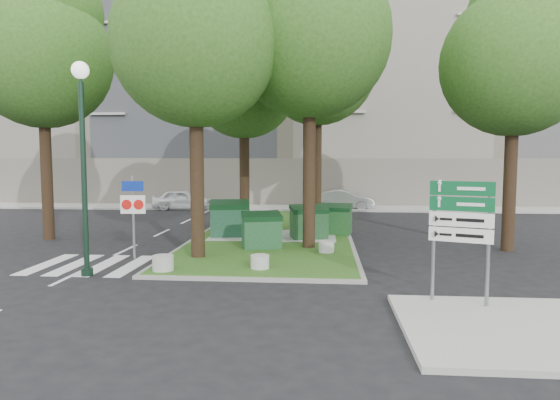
# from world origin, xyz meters

# --- Properties ---
(ground) EXTENTS (120.00, 120.00, 0.00)m
(ground) POSITION_xyz_m (0.00, 0.00, 0.00)
(ground) COLOR black
(ground) RESTS_ON ground
(median_island) EXTENTS (6.00, 16.00, 0.12)m
(median_island) POSITION_xyz_m (0.50, 8.00, 0.06)
(median_island) COLOR #234914
(median_island) RESTS_ON ground
(median_kerb) EXTENTS (6.30, 16.30, 0.10)m
(median_kerb) POSITION_xyz_m (0.50, 8.00, 0.05)
(median_kerb) COLOR gray
(median_kerb) RESTS_ON ground
(sidewalk_corner) EXTENTS (5.00, 4.00, 0.12)m
(sidewalk_corner) POSITION_xyz_m (6.50, -3.50, 0.06)
(sidewalk_corner) COLOR #999993
(sidewalk_corner) RESTS_ON ground
(building_sidewalk) EXTENTS (42.00, 3.00, 0.12)m
(building_sidewalk) POSITION_xyz_m (0.00, 18.50, 0.06)
(building_sidewalk) COLOR #999993
(building_sidewalk) RESTS_ON ground
(zebra_crossing) EXTENTS (5.00, 3.00, 0.01)m
(zebra_crossing) POSITION_xyz_m (-3.75, 1.50, 0.01)
(zebra_crossing) COLOR silver
(zebra_crossing) RESTS_ON ground
(apartment_building) EXTENTS (41.00, 12.00, 16.00)m
(apartment_building) POSITION_xyz_m (0.00, 26.00, 8.00)
(apartment_building) COLOR beige
(apartment_building) RESTS_ON ground
(tree_median_near_left) EXTENTS (5.20, 5.20, 10.53)m
(tree_median_near_left) POSITION_xyz_m (-1.41, 2.56, 7.32)
(tree_median_near_left) COLOR black
(tree_median_near_left) RESTS_ON ground
(tree_median_near_right) EXTENTS (5.60, 5.60, 11.46)m
(tree_median_near_right) POSITION_xyz_m (2.09, 4.56, 7.99)
(tree_median_near_right) COLOR black
(tree_median_near_right) RESTS_ON ground
(tree_median_mid) EXTENTS (4.80, 4.80, 9.99)m
(tree_median_mid) POSITION_xyz_m (-0.91, 9.06, 6.98)
(tree_median_mid) COLOR black
(tree_median_mid) RESTS_ON ground
(tree_median_far) EXTENTS (5.80, 5.80, 11.93)m
(tree_median_far) POSITION_xyz_m (2.29, 12.06, 8.32)
(tree_median_far) COLOR black
(tree_median_far) RESTS_ON ground
(tree_street_left) EXTENTS (5.40, 5.40, 11.00)m
(tree_street_left) POSITION_xyz_m (-8.41, 6.06, 7.65)
(tree_street_left) COLOR black
(tree_street_left) RESTS_ON ground
(tree_street_right) EXTENTS (5.00, 5.00, 10.06)m
(tree_street_right) POSITION_xyz_m (9.09, 5.06, 6.98)
(tree_street_right) COLOR black
(tree_street_right) RESTS_ON ground
(dumpster_a) EXTENTS (1.71, 1.32, 1.45)m
(dumpster_a) POSITION_xyz_m (-1.25, 6.70, 0.82)
(dumpster_a) COLOR #103B22
(dumpster_a) RESTS_ON median_island
(dumpster_b) EXTENTS (1.57, 1.28, 1.27)m
(dumpster_b) POSITION_xyz_m (0.35, 4.26, 0.73)
(dumpster_b) COLOR #123E1C
(dumpster_b) RESTS_ON median_island
(dumpster_c) EXTENTS (1.62, 1.32, 1.31)m
(dumpster_c) POSITION_xyz_m (1.95, 6.43, 0.75)
(dumpster_c) COLOR #113917
(dumpster_c) RESTS_ON median_island
(dumpster_d) EXTENTS (1.50, 1.18, 1.25)m
(dumpster_d) POSITION_xyz_m (3.00, 7.65, 0.72)
(dumpster_d) COLOR #144317
(dumpster_d) RESTS_ON median_island
(bollard_left) EXTENTS (0.59, 0.59, 0.42)m
(bollard_left) POSITION_xyz_m (-2.00, 0.50, 0.33)
(bollard_left) COLOR #A4A5A0
(bollard_left) RESTS_ON median_island
(bollard_right) EXTENTS (0.52, 0.52, 0.37)m
(bollard_right) POSITION_xyz_m (2.61, 3.58, 0.31)
(bollard_right) COLOR #ACACA7
(bollard_right) RESTS_ON median_island
(bollard_mid) EXTENTS (0.54, 0.54, 0.38)m
(bollard_mid) POSITION_xyz_m (0.69, 0.99, 0.31)
(bollard_mid) COLOR #AEAEA9
(bollard_mid) RESTS_ON median_island
(litter_bin) EXTENTS (0.46, 0.46, 0.80)m
(litter_bin) POSITION_xyz_m (3.20, 12.13, 0.52)
(litter_bin) COLOR #CECC18
(litter_bin) RESTS_ON median_island
(street_lamp) EXTENTS (0.47, 0.47, 5.88)m
(street_lamp) POSITION_xyz_m (-4.07, 0.16, 3.70)
(street_lamp) COLOR black
(street_lamp) RESTS_ON ground
(traffic_sign_pole) EXTENTS (0.81, 0.09, 2.70)m
(traffic_sign_pole) POSITION_xyz_m (-3.63, 2.56, 1.73)
(traffic_sign_pole) COLOR slate
(traffic_sign_pole) RESTS_ON ground
(directional_sign) EXTENTS (1.27, 0.51, 2.67)m
(directional_sign) POSITION_xyz_m (5.47, -2.00, 1.90)
(directional_sign) COLOR slate
(directional_sign) RESTS_ON sidewalk_corner
(car_white) EXTENTS (3.77, 1.64, 1.27)m
(car_white) POSITION_xyz_m (-6.23, 17.37, 0.63)
(car_white) COLOR white
(car_white) RESTS_ON ground
(car_silver) EXTENTS (3.88, 1.69, 1.24)m
(car_silver) POSITION_xyz_m (3.84, 18.23, 0.62)
(car_silver) COLOR #9DA0A5
(car_silver) RESTS_ON ground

